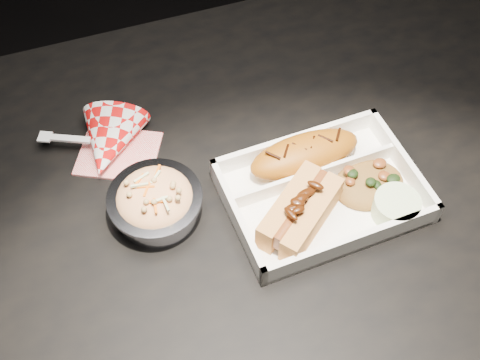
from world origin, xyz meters
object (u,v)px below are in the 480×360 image
(hotdog, at_px, (300,211))
(napkin_fork, at_px, (108,144))
(fried_pastry, at_px, (305,154))
(foil_coleslaw_cup, at_px, (155,201))
(dining_table, at_px, (242,239))
(food_tray, at_px, (321,194))

(hotdog, height_order, napkin_fork, napkin_fork)
(fried_pastry, relative_size, foil_coleslaw_cup, 1.29)
(dining_table, xyz_separation_m, food_tray, (0.10, -0.03, 0.10))
(food_tray, distance_m, foil_coleslaw_cup, 0.22)
(napkin_fork, bearing_deg, hotdog, -19.35)
(hotdog, bearing_deg, fried_pastry, 25.56)
(dining_table, bearing_deg, napkin_fork, 134.42)
(hotdog, height_order, foil_coleslaw_cup, hotdog)
(dining_table, height_order, napkin_fork, napkin_fork)
(foil_coleslaw_cup, relative_size, napkin_fork, 0.71)
(dining_table, relative_size, fried_pastry, 7.57)
(food_tray, bearing_deg, dining_table, 164.13)
(napkin_fork, bearing_deg, dining_table, -20.28)
(fried_pastry, distance_m, hotdog, 0.09)
(dining_table, bearing_deg, foil_coleslaw_cup, 167.28)
(dining_table, relative_size, foil_coleslaw_cup, 9.79)
(dining_table, relative_size, food_tray, 4.68)
(foil_coleslaw_cup, bearing_deg, hotdog, -24.94)
(dining_table, xyz_separation_m, foil_coleslaw_cup, (-0.11, 0.02, 0.12))
(dining_table, bearing_deg, food_tray, -13.76)
(fried_pastry, bearing_deg, hotdog, -116.65)
(hotdog, bearing_deg, food_tray, -4.91)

